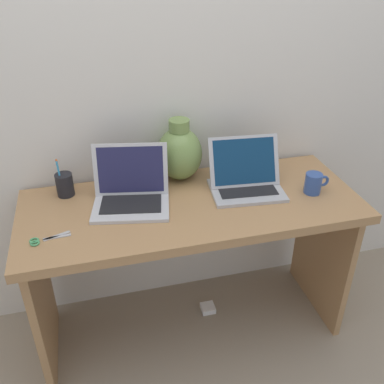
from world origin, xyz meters
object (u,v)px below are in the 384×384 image
(laptop_left, at_px, (131,189))
(coffee_mug, at_px, (314,183))
(laptop_right, at_px, (245,177))
(power_brick, at_px, (208,308))
(pen_cup, at_px, (65,184))
(green_vase, at_px, (180,153))
(scissors, at_px, (43,240))

(laptop_left, distance_m, coffee_mug, 0.78)
(laptop_right, xyz_separation_m, power_brick, (-0.15, 0.02, -0.77))
(laptop_left, distance_m, laptop_right, 0.49)
(laptop_right, relative_size, pen_cup, 1.94)
(laptop_left, height_order, green_vase, green_vase)
(laptop_right, relative_size, power_brick, 4.67)
(power_brick, bearing_deg, scissors, -164.60)
(coffee_mug, bearing_deg, laptop_left, 171.29)
(coffee_mug, bearing_deg, power_brick, 163.61)
(laptop_right, bearing_deg, green_vase, 146.23)
(power_brick, bearing_deg, coffee_mug, -16.39)
(laptop_left, relative_size, scissors, 2.34)
(green_vase, bearing_deg, coffee_mug, -27.52)
(laptop_left, distance_m, power_brick, 0.85)
(scissors, bearing_deg, power_brick, 15.40)
(pen_cup, relative_size, scissors, 1.14)
(coffee_mug, relative_size, pen_cup, 0.65)
(green_vase, height_order, coffee_mug, green_vase)
(laptop_right, relative_size, coffee_mug, 2.98)
(laptop_right, relative_size, green_vase, 1.17)
(power_brick, bearing_deg, laptop_right, -7.43)
(laptop_left, relative_size, laptop_right, 1.06)
(laptop_right, distance_m, scissors, 0.86)
(laptop_right, xyz_separation_m, pen_cup, (-0.76, 0.14, -0.01))
(coffee_mug, xyz_separation_m, scissors, (-1.12, -0.07, -0.04))
(laptop_right, bearing_deg, coffee_mug, -20.99)
(laptop_right, xyz_separation_m, scissors, (-0.84, -0.17, -0.05))
(green_vase, xyz_separation_m, power_brick, (0.10, -0.15, -0.84))
(laptop_left, xyz_separation_m, laptop_right, (0.49, -0.01, -0.00))
(pen_cup, bearing_deg, green_vase, 3.46)
(green_vase, bearing_deg, laptop_right, -33.77)
(laptop_left, bearing_deg, green_vase, 32.86)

